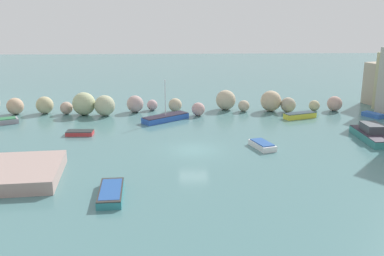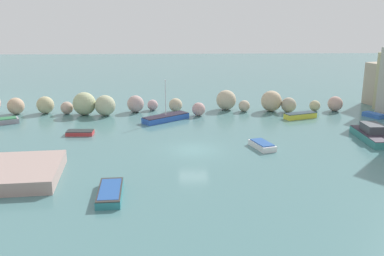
% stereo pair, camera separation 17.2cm
% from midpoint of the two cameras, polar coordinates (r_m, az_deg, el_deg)
% --- Properties ---
extents(cove_water, '(160.00, 160.00, 0.00)m').
position_cam_midpoint_polar(cove_water, '(38.44, 0.08, -2.83)').
color(cove_water, slate).
rests_on(cove_water, ground).
extents(rock_breakwater, '(42.56, 4.88, 2.78)m').
position_cam_midpoint_polar(rock_breakwater, '(51.78, -7.27, 3.12)').
color(rock_breakwater, '#BB9F93').
rests_on(rock_breakwater, ground).
extents(stone_dock, '(7.55, 7.35, 0.97)m').
position_cam_midpoint_polar(stone_dock, '(34.53, -22.42, -5.36)').
color(stone_dock, '#A48B83').
rests_on(stone_dock, ground).
extents(moored_boat_0, '(3.82, 2.30, 0.63)m').
position_cam_midpoint_polar(moored_boat_0, '(50.61, 13.63, 1.59)').
color(moored_boat_0, yellow).
rests_on(moored_boat_0, cove_water).
extents(moored_boat_1, '(2.44, 2.00, 0.58)m').
position_cam_midpoint_polar(moored_boat_1, '(38.08, -22.32, -3.75)').
color(moored_boat_1, '#2F4DB6').
rests_on(moored_boat_1, cove_water).
extents(moored_boat_2, '(2.38, 5.88, 1.43)m').
position_cam_midpoint_polar(moored_boat_2, '(44.51, 22.22, -0.77)').
color(moored_boat_2, teal).
rests_on(moored_boat_2, cove_water).
extents(moored_boat_3, '(2.97, 2.46, 0.58)m').
position_cam_midpoint_polar(moored_boat_3, '(50.98, -23.07, 0.83)').
color(moored_boat_3, gray).
rests_on(moored_boat_3, cove_water).
extents(moored_boat_4, '(5.17, 4.48, 4.51)m').
position_cam_midpoint_polar(moored_boat_4, '(48.16, -3.53, 1.33)').
color(moored_boat_4, blue).
rests_on(moored_boat_4, cove_water).
extents(moored_boat_6, '(2.58, 1.29, 0.43)m').
position_cam_midpoint_polar(moored_boat_6, '(44.17, -14.34, -0.60)').
color(moored_boat_6, '#C13537').
rests_on(moored_boat_6, cove_water).
extents(moored_boat_7, '(1.81, 4.18, 0.55)m').
position_cam_midpoint_polar(moored_boat_7, '(29.70, -10.57, -8.17)').
color(moored_boat_7, teal).
rests_on(moored_boat_7, cove_water).
extents(moored_boat_9, '(2.15, 3.12, 0.55)m').
position_cam_midpoint_polar(moored_boat_9, '(39.35, 8.91, -2.18)').
color(moored_boat_9, white).
rests_on(moored_boat_9, cove_water).
extents(moored_boat_10, '(2.08, 2.51, 0.47)m').
position_cam_midpoint_polar(moored_boat_10, '(53.72, 22.16, 1.58)').
color(moored_boat_10, blue).
rests_on(moored_boat_10, cove_water).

